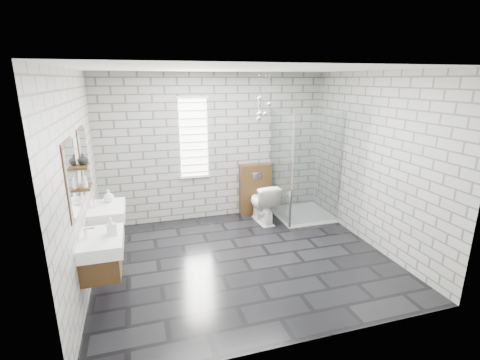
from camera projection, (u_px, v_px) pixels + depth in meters
name	position (u px, v px, depth m)	size (l,w,h in m)	color
floor	(244.00, 259.00, 5.18)	(4.20, 3.60, 0.02)	black
ceiling	(244.00, 68.00, 4.41)	(4.20, 3.60, 0.02)	white
wall_back	(215.00, 148.00, 6.46)	(4.20, 0.02, 2.70)	#989893
wall_front	(304.00, 220.00, 3.13)	(4.20, 0.02, 2.70)	#989893
wall_left	(78.00, 184.00, 4.21)	(0.02, 3.60, 2.70)	#989893
wall_right	(374.00, 161.00, 5.38)	(0.02, 3.60, 2.70)	#989893
vanity_left	(98.00, 244.00, 3.97)	(0.47, 0.70, 1.57)	#4B3117
vanity_right	(105.00, 213.00, 4.91)	(0.47, 0.70, 1.57)	#4B3117
shelf_lower	(85.00, 187.00, 4.20)	(0.14, 0.30, 0.03)	#4B3117
shelf_upper	(83.00, 166.00, 4.13)	(0.14, 0.30, 0.03)	#4B3117
window	(194.00, 138.00, 6.27)	(0.56, 0.05, 1.48)	white
cistern_panel	(255.00, 189.00, 6.81)	(0.60, 0.20, 1.00)	#4B3117
flush_plate	(257.00, 176.00, 6.62)	(0.18, 0.01, 0.12)	silver
shower_enclosure	(301.00, 194.00, 6.53)	(1.00, 1.00, 2.03)	white
pendant_cluster	(262.00, 109.00, 6.07)	(0.29, 0.22, 0.83)	silver
toilet	(263.00, 203.00, 6.43)	(0.41, 0.73, 0.74)	white
soap_bottle_a	(111.00, 226.00, 3.97)	(0.10, 0.10, 0.21)	#B2B2B2
soap_bottle_b	(109.00, 196.00, 5.05)	(0.15, 0.15, 0.19)	#B2B2B2
soap_bottle_c	(84.00, 180.00, 4.09)	(0.07, 0.07, 0.19)	#B2B2B2
vase	(83.00, 159.00, 4.13)	(0.13, 0.13, 0.13)	#B2B2B2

